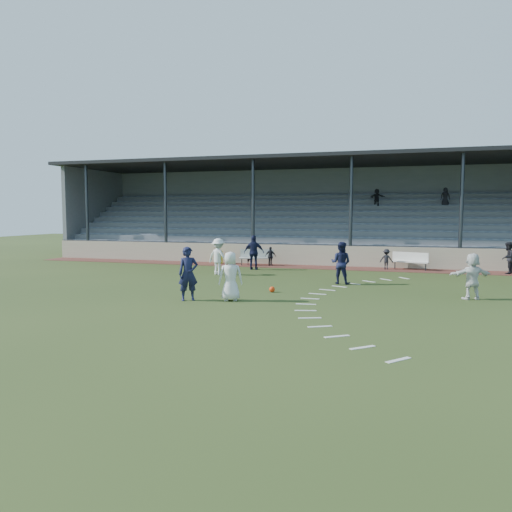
# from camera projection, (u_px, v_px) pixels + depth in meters

# --- Properties ---
(ground) EXTENTS (90.00, 90.00, 0.00)m
(ground) POSITION_uv_depth(u_px,v_px,m) (237.00, 295.00, 19.17)
(ground) COLOR #2C3B18
(ground) RESTS_ON ground
(cinder_track) EXTENTS (34.00, 2.00, 0.02)m
(cinder_track) POSITION_uv_depth(u_px,v_px,m) (296.00, 267.00, 29.18)
(cinder_track) COLOR #522721
(cinder_track) RESTS_ON ground
(retaining_wall) EXTENTS (34.00, 0.18, 1.20)m
(retaining_wall) POSITION_uv_depth(u_px,v_px,m) (300.00, 255.00, 30.12)
(retaining_wall) COLOR #BDAD91
(retaining_wall) RESTS_ON ground
(bench_left) EXTENTS (2.02, 1.08, 0.95)m
(bench_left) POSITION_uv_depth(u_px,v_px,m) (257.00, 256.00, 29.92)
(bench_left) COLOR silver
(bench_left) RESTS_ON cinder_track
(bench_right) EXTENTS (2.03, 1.04, 0.95)m
(bench_right) POSITION_uv_depth(u_px,v_px,m) (410.00, 259.00, 27.58)
(bench_right) COLOR silver
(bench_right) RESTS_ON cinder_track
(trash_bin) EXTENTS (0.48, 0.48, 0.76)m
(trash_bin) POSITION_uv_depth(u_px,v_px,m) (219.00, 257.00, 30.92)
(trash_bin) COLOR yellow
(trash_bin) RESTS_ON cinder_track
(football) EXTENTS (0.23, 0.23, 0.23)m
(football) POSITION_uv_depth(u_px,v_px,m) (272.00, 289.00, 19.84)
(football) COLOR red
(football) RESTS_ON ground
(player_white_lead) EXTENTS (1.02, 0.85, 1.78)m
(player_white_lead) POSITION_uv_depth(u_px,v_px,m) (230.00, 276.00, 17.88)
(player_white_lead) COLOR silver
(player_white_lead) RESTS_ON ground
(player_navy_lead) EXTENTS (0.85, 0.78, 1.94)m
(player_navy_lead) POSITION_uv_depth(u_px,v_px,m) (188.00, 274.00, 17.92)
(player_navy_lead) COLOR #131736
(player_navy_lead) RESTS_ON ground
(player_navy_mid) EXTENTS (1.02, 0.85, 1.87)m
(player_navy_mid) POSITION_uv_depth(u_px,v_px,m) (341.00, 263.00, 22.10)
(player_navy_mid) COLOR #131736
(player_navy_mid) RESTS_ON ground
(player_white_wing) EXTENTS (1.34, 1.00, 1.85)m
(player_white_wing) POSITION_uv_depth(u_px,v_px,m) (218.00, 257.00, 25.40)
(player_white_wing) COLOR silver
(player_white_wing) RESTS_ON ground
(player_navy_wing) EXTENTS (1.19, 0.66, 1.91)m
(player_navy_wing) POSITION_uv_depth(u_px,v_px,m) (254.00, 252.00, 27.64)
(player_navy_wing) COLOR #131736
(player_navy_wing) RESTS_ON ground
(player_white_back) EXTENTS (1.64, 1.10, 1.70)m
(player_white_back) POSITION_uv_depth(u_px,v_px,m) (472.00, 276.00, 18.17)
(player_white_back) COLOR silver
(player_white_back) RESTS_ON ground
(official) EXTENTS (0.91, 0.99, 1.64)m
(official) POSITION_uv_depth(u_px,v_px,m) (508.00, 258.00, 25.64)
(official) COLOR black
(official) RESTS_ON cinder_track
(sub_left_near) EXTENTS (0.41, 0.27, 1.11)m
(sub_left_near) POSITION_uv_depth(u_px,v_px,m) (249.00, 256.00, 30.09)
(sub_left_near) COLOR black
(sub_left_near) RESTS_ON cinder_track
(sub_left_far) EXTENTS (0.66, 0.28, 1.12)m
(sub_left_far) POSITION_uv_depth(u_px,v_px,m) (271.00, 256.00, 29.51)
(sub_left_far) COLOR black
(sub_left_far) RESTS_ON cinder_track
(sub_right) EXTENTS (0.78, 0.52, 1.13)m
(sub_right) POSITION_uv_depth(u_px,v_px,m) (386.00, 259.00, 27.62)
(sub_right) COLOR black
(sub_right) RESTS_ON cinder_track
(grandstand) EXTENTS (34.60, 9.00, 6.61)m
(grandstand) POSITION_uv_depth(u_px,v_px,m) (314.00, 226.00, 34.47)
(grandstand) COLOR slate
(grandstand) RESTS_ON ground
(penalty_arc) EXTENTS (3.89, 14.63, 0.01)m
(penalty_arc) POSITION_uv_depth(u_px,v_px,m) (345.00, 300.00, 17.97)
(penalty_arc) COLOR silver
(penalty_arc) RESTS_ON ground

